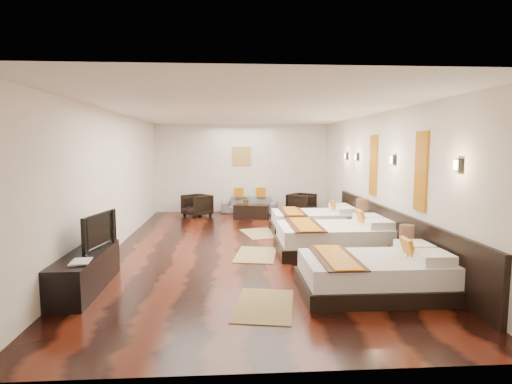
{
  "coord_description": "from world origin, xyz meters",
  "views": [
    {
      "loc": [
        -0.38,
        -8.3,
        2.1
      ],
      "look_at": [
        0.2,
        0.57,
        1.1
      ],
      "focal_mm": 28.45,
      "sensor_mm": 36.0,
      "label": 1
    }
  ],
  "objects": [
    {
      "name": "headboard_panel",
      "position": [
        2.71,
        -0.8,
        0.45
      ],
      "size": [
        0.08,
        6.6,
        0.9
      ],
      "primitive_type": "cube",
      "color": "black",
      "rests_on": "floor"
    },
    {
      "name": "tv",
      "position": [
        -2.45,
        -2.09,
        0.82
      ],
      "size": [
        0.31,
        0.96,
        0.55
      ],
      "primitive_type": "imported",
      "rotation": [
        0.0,
        0.0,
        1.37
      ],
      "color": "black",
      "rests_on": "tv_console"
    },
    {
      "name": "right_wall",
      "position": [
        2.75,
        0.0,
        1.4
      ],
      "size": [
        0.01,
        9.5,
        2.8
      ],
      "primitive_type": "cube",
      "color": "silver",
      "rests_on": "floor"
    },
    {
      "name": "sconce_near",
      "position": [
        2.7,
        -3.0,
        1.85
      ],
      "size": [
        0.07,
        0.12,
        0.18
      ],
      "color": "black",
      "rests_on": "right_wall"
    },
    {
      "name": "orange_panel_b",
      "position": [
        2.73,
        0.3,
        1.7
      ],
      "size": [
        0.04,
        0.4,
        1.3
      ],
      "primitive_type": "cube",
      "color": "#D86014",
      "rests_on": "right_wall"
    },
    {
      "name": "jute_mat_near",
      "position": [
        0.06,
        -3.15,
        0.01
      ],
      "size": [
        0.95,
        1.31,
        0.01
      ],
      "primitive_type": "cube",
      "rotation": [
        0.0,
        0.0,
        -0.17
      ],
      "color": "olive",
      "rests_on": "floor"
    },
    {
      "name": "sconce_far",
      "position": [
        2.7,
        1.4,
        1.85
      ],
      "size": [
        0.07,
        0.12,
        0.18
      ],
      "color": "black",
      "rests_on": "right_wall"
    },
    {
      "name": "coffee_table",
      "position": [
        0.25,
        3.5,
        0.2
      ],
      "size": [
        1.09,
        0.72,
        0.4
      ],
      "primitive_type": "cube",
      "rotation": [
        0.0,
        0.0,
        -0.24
      ],
      "color": "black",
      "rests_on": "floor"
    },
    {
      "name": "left_wall",
      "position": [
        -2.75,
        0.0,
        1.4
      ],
      "size": [
        0.01,
        9.5,
        2.8
      ],
      "primitive_type": "cube",
      "color": "silver",
      "rests_on": "floor"
    },
    {
      "name": "nightstand_a",
      "position": [
        2.44,
        -2.1,
        0.3
      ],
      "size": [
        0.43,
        0.43,
        0.85
      ],
      "color": "black",
      "rests_on": "floor"
    },
    {
      "name": "sconce_lounge",
      "position": [
        2.7,
        2.3,
        1.85
      ],
      "size": [
        0.07,
        0.12,
        0.18
      ],
      "color": "black",
      "rests_on": "right_wall"
    },
    {
      "name": "jute_mat_mid",
      "position": [
        0.12,
        -0.61,
        0.01
      ],
      "size": [
        0.94,
        1.31,
        0.01
      ],
      "primitive_type": "cube",
      "rotation": [
        0.0,
        0.0,
        -0.17
      ],
      "color": "olive",
      "rests_on": "floor"
    },
    {
      "name": "ceiling",
      "position": [
        0.0,
        0.0,
        2.8
      ],
      "size": [
        5.5,
        9.5,
        0.01
      ],
      "primitive_type": "cube",
      "color": "white",
      "rests_on": "floor"
    },
    {
      "name": "table_plant",
      "position": [
        0.1,
        3.57,
        0.55
      ],
      "size": [
        0.32,
        0.3,
        0.29
      ],
      "primitive_type": "imported",
      "rotation": [
        0.0,
        0.0,
        0.32
      ],
      "color": "#265A1E",
      "rests_on": "coffee_table"
    },
    {
      "name": "tv_console",
      "position": [
        -2.5,
        -2.37,
        0.28
      ],
      "size": [
        0.5,
        1.8,
        0.55
      ],
      "primitive_type": "cube",
      "color": "black",
      "rests_on": "floor"
    },
    {
      "name": "nightstand_b",
      "position": [
        2.44,
        0.12,
        0.35
      ],
      "size": [
        0.5,
        0.5,
        0.98
      ],
      "color": "black",
      "rests_on": "floor"
    },
    {
      "name": "bed_near",
      "position": [
        1.7,
        -2.77,
        0.27
      ],
      "size": [
        2.1,
        1.32,
        0.8
      ],
      "color": "black",
      "rests_on": "floor"
    },
    {
      "name": "bed_mid",
      "position": [
        1.7,
        -0.57,
        0.29
      ],
      "size": [
        2.26,
        1.42,
        0.86
      ],
      "color": "black",
      "rests_on": "floor"
    },
    {
      "name": "floor",
      "position": [
        0.0,
        0.0,
        0.0
      ],
      "size": [
        5.5,
        9.5,
        0.01
      ],
      "primitive_type": "cube",
      "color": "black",
      "rests_on": "ground"
    },
    {
      "name": "bed_far",
      "position": [
        1.7,
        1.39,
        0.27
      ],
      "size": [
        2.07,
        1.3,
        0.79
      ],
      "color": "black",
      "rests_on": "floor"
    },
    {
      "name": "gold_artwork",
      "position": [
        0.0,
        4.73,
        1.8
      ],
      "size": [
        0.6,
        0.04,
        0.6
      ],
      "primitive_type": "cube",
      "color": "#AD873F",
      "rests_on": "back_wall"
    },
    {
      "name": "back_wall",
      "position": [
        0.0,
        4.75,
        1.4
      ],
      "size": [
        5.5,
        0.01,
        2.8
      ],
      "primitive_type": "cube",
      "color": "silver",
      "rests_on": "floor"
    },
    {
      "name": "sofa",
      "position": [
        0.25,
        4.45,
        0.25
      ],
      "size": [
        1.81,
        0.95,
        0.5
      ],
      "primitive_type": "imported",
      "rotation": [
        0.0,
        0.0,
        -0.17
      ],
      "color": "slate",
      "rests_on": "floor"
    },
    {
      "name": "jute_mat_far",
      "position": [
        0.35,
        1.31,
        0.01
      ],
      "size": [
        1.01,
        1.34,
        0.01
      ],
      "primitive_type": "cube",
      "rotation": [
        0.0,
        0.0,
        0.24
      ],
      "color": "olive",
      "rests_on": "floor"
    },
    {
      "name": "armchair_left",
      "position": [
        -1.38,
        3.89,
        0.33
      ],
      "size": [
        1.02,
        1.02,
        0.67
      ],
      "primitive_type": "imported",
      "rotation": [
        0.0,
        0.0,
        -0.88
      ],
      "color": "black",
      "rests_on": "floor"
    },
    {
      "name": "figurine",
      "position": [
        -2.5,
        -1.62,
        0.71
      ],
      "size": [
        0.33,
        0.33,
        0.32
      ],
      "primitive_type": "imported",
      "rotation": [
        0.0,
        0.0,
        0.09
      ],
      "color": "brown",
      "rests_on": "tv_console"
    },
    {
      "name": "orange_panel_a",
      "position": [
        2.73,
        -1.9,
        1.7
      ],
      "size": [
        0.04,
        0.4,
        1.3
      ],
      "primitive_type": "cube",
      "color": "#D86014",
      "rests_on": "right_wall"
    },
    {
      "name": "sconce_mid",
      "position": [
        2.7,
        -0.8,
        1.85
      ],
      "size": [
        0.07,
        0.12,
        0.18
      ],
      "color": "black",
      "rests_on": "right_wall"
    },
    {
      "name": "armchair_right",
      "position": [
        1.82,
        3.93,
        0.34
      ],
      "size": [
        1.02,
        1.02,
        0.67
      ],
      "primitive_type": "imported",
      "rotation": [
        0.0,
        0.0,
        0.92
      ],
      "color": "black",
      "rests_on": "floor"
    },
    {
      "name": "book",
      "position": [
        -2.5,
        -2.9,
        0.57
      ],
      "size": [
        0.28,
        0.36,
        0.03
      ],
      "primitive_type": "imported",
      "rotation": [
        0.0,
        0.0,
        0.11
      ],
      "color": "black",
      "rests_on": "tv_console"
    }
  ]
}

